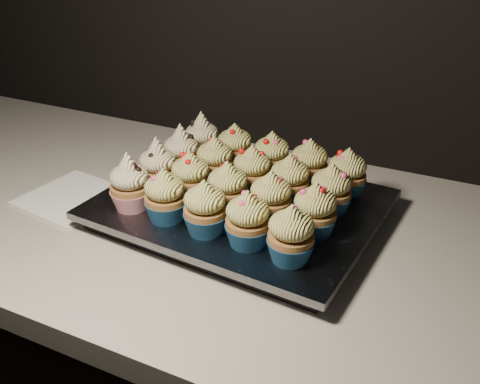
% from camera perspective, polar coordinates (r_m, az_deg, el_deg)
% --- Properties ---
extents(worktop, '(2.44, 0.64, 0.04)m').
position_cam_1_polar(worktop, '(0.86, 2.57, -4.90)').
color(worktop, beige).
rests_on(worktop, cabinet).
extents(napkin, '(0.17, 0.17, 0.00)m').
position_cam_1_polar(napkin, '(0.97, -17.44, -0.55)').
color(napkin, white).
rests_on(napkin, worktop).
extents(baking_tray, '(0.42, 0.33, 0.02)m').
position_cam_1_polar(baking_tray, '(0.86, 0.00, -2.28)').
color(baking_tray, black).
rests_on(baking_tray, worktop).
extents(foil_lining, '(0.45, 0.37, 0.01)m').
position_cam_1_polar(foil_lining, '(0.86, 0.00, -1.30)').
color(foil_lining, silver).
rests_on(foil_lining, baking_tray).
extents(cupcake_0, '(0.06, 0.06, 0.10)m').
position_cam_1_polar(cupcake_0, '(0.83, -11.67, 0.78)').
color(cupcake_0, '#B0182C').
rests_on(cupcake_0, foil_lining).
extents(cupcake_1, '(0.06, 0.06, 0.08)m').
position_cam_1_polar(cupcake_1, '(0.79, -7.99, -0.49)').
color(cupcake_1, navy).
rests_on(cupcake_1, foil_lining).
extents(cupcake_2, '(0.06, 0.06, 0.08)m').
position_cam_1_polar(cupcake_2, '(0.76, -3.75, -1.81)').
color(cupcake_2, navy).
rests_on(cupcake_2, foil_lining).
extents(cupcake_3, '(0.06, 0.06, 0.08)m').
position_cam_1_polar(cupcake_3, '(0.73, 0.83, -3.06)').
color(cupcake_3, navy).
rests_on(cupcake_3, foil_lining).
extents(cupcake_4, '(0.06, 0.06, 0.08)m').
position_cam_1_polar(cupcake_4, '(0.70, 5.45, -4.63)').
color(cupcake_4, navy).
rests_on(cupcake_4, foil_lining).
extents(cupcake_5, '(0.06, 0.06, 0.10)m').
position_cam_1_polar(cupcake_5, '(0.88, -8.73, 2.58)').
color(cupcake_5, '#B0182C').
rests_on(cupcake_5, foil_lining).
extents(cupcake_6, '(0.06, 0.06, 0.08)m').
position_cam_1_polar(cupcake_6, '(0.84, -5.27, 1.51)').
color(cupcake_6, navy).
rests_on(cupcake_6, foil_lining).
extents(cupcake_7, '(0.06, 0.06, 0.08)m').
position_cam_1_polar(cupcake_7, '(0.81, -1.32, 0.33)').
color(cupcake_7, navy).
rests_on(cupcake_7, foil_lining).
extents(cupcake_8, '(0.06, 0.06, 0.08)m').
position_cam_1_polar(cupcake_8, '(0.78, 3.30, -0.76)').
color(cupcake_8, navy).
rests_on(cupcake_8, foil_lining).
extents(cupcake_9, '(0.06, 0.06, 0.08)m').
position_cam_1_polar(cupcake_9, '(0.76, 7.96, -2.06)').
color(cupcake_9, navy).
rests_on(cupcake_9, foil_lining).
extents(cupcake_10, '(0.06, 0.06, 0.10)m').
position_cam_1_polar(cupcake_10, '(0.93, -6.26, 4.14)').
color(cupcake_10, '#B0182C').
rests_on(cupcake_10, foil_lining).
extents(cupcake_11, '(0.06, 0.06, 0.08)m').
position_cam_1_polar(cupcake_11, '(0.89, -2.70, 3.24)').
color(cupcake_11, navy).
rests_on(cupcake_11, foil_lining).
extents(cupcake_12, '(0.06, 0.06, 0.08)m').
position_cam_1_polar(cupcake_12, '(0.86, 1.30, 2.20)').
color(cupcake_12, navy).
rests_on(cupcake_12, foil_lining).
extents(cupcake_13, '(0.06, 0.06, 0.08)m').
position_cam_1_polar(cupcake_13, '(0.83, 5.30, 1.18)').
color(cupcake_13, navy).
rests_on(cupcake_13, foil_lining).
extents(cupcake_14, '(0.06, 0.06, 0.08)m').
position_cam_1_polar(cupcake_14, '(0.81, 9.65, 0.09)').
color(cupcake_14, navy).
rests_on(cupcake_14, foil_lining).
extents(cupcake_15, '(0.06, 0.06, 0.10)m').
position_cam_1_polar(cupcake_15, '(0.98, -4.07, 5.60)').
color(cupcake_15, '#B0182C').
rests_on(cupcake_15, foil_lining).
extents(cupcake_16, '(0.06, 0.06, 0.08)m').
position_cam_1_polar(cupcake_16, '(0.95, -0.55, 4.73)').
color(cupcake_16, navy).
rests_on(cupcake_16, foil_lining).
extents(cupcake_17, '(0.06, 0.06, 0.08)m').
position_cam_1_polar(cupcake_17, '(0.91, 3.40, 3.80)').
color(cupcake_17, navy).
rests_on(cupcake_17, foil_lining).
extents(cupcake_18, '(0.06, 0.06, 0.08)m').
position_cam_1_polar(cupcake_18, '(0.89, 7.39, 2.93)').
color(cupcake_18, navy).
rests_on(cupcake_18, foil_lining).
extents(cupcake_19, '(0.06, 0.06, 0.08)m').
position_cam_1_polar(cupcake_19, '(0.87, 11.33, 1.84)').
color(cupcake_19, navy).
rests_on(cupcake_19, foil_lining).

